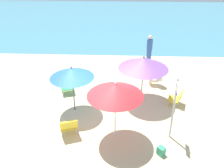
% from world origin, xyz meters
% --- Properties ---
extents(ground_plane, '(40.00, 40.00, 0.00)m').
position_xyz_m(ground_plane, '(0.00, 0.00, 0.00)').
color(ground_plane, beige).
extents(sea_water, '(40.00, 16.00, 0.01)m').
position_xyz_m(sea_water, '(0.00, 14.02, 0.00)').
color(sea_water, teal).
rests_on(sea_water, ground_plane).
extents(umbrella_blue, '(1.54, 1.54, 1.78)m').
position_xyz_m(umbrella_blue, '(-1.02, 0.72, 1.54)').
color(umbrella_blue, '#4C4C51').
rests_on(umbrella_blue, ground_plane).
extents(umbrella_purple, '(1.87, 1.87, 1.86)m').
position_xyz_m(umbrella_purple, '(1.48, 1.54, 1.59)').
color(umbrella_purple, '#4C4C51').
rests_on(umbrella_purple, ground_plane).
extents(umbrella_red, '(1.67, 1.67, 1.98)m').
position_xyz_m(umbrella_red, '(0.52, -0.65, 1.72)').
color(umbrella_red, silver).
rests_on(umbrella_red, ground_plane).
extents(beach_chair_a, '(0.63, 0.63, 0.57)m').
position_xyz_m(beach_chair_a, '(2.80, 1.26, 0.29)').
color(beach_chair_a, gold).
rests_on(beach_chair_a, ground_plane).
extents(beach_chair_b, '(0.67, 0.70, 0.59)m').
position_xyz_m(beach_chair_b, '(-1.56, 1.99, 0.32)').
color(beach_chair_b, '#33934C').
rests_on(beach_chair_b, ground_plane).
extents(beach_chair_c, '(0.70, 0.71, 0.65)m').
position_xyz_m(beach_chair_c, '(-0.95, -0.64, 0.35)').
color(beach_chair_c, gold).
rests_on(beach_chair_c, ground_plane).
extents(person_a, '(0.29, 0.29, 1.54)m').
position_xyz_m(person_a, '(2.06, 4.95, 0.78)').
color(person_a, '#2D519E').
rests_on(person_a, ground_plane).
extents(person_b, '(0.57, 0.36, 1.02)m').
position_xyz_m(person_b, '(2.25, 2.74, 0.51)').
color(person_b, silver).
rests_on(person_b, ground_plane).
extents(warning_sign, '(0.11, 0.50, 2.09)m').
position_xyz_m(warning_sign, '(2.26, -0.60, 1.36)').
color(warning_sign, '#ADADB2').
rests_on(warning_sign, ground_plane).
extents(beach_bag, '(0.27, 0.28, 0.27)m').
position_xyz_m(beach_bag, '(1.88, -1.39, 0.13)').
color(beach_bag, '#389970').
rests_on(beach_bag, ground_plane).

